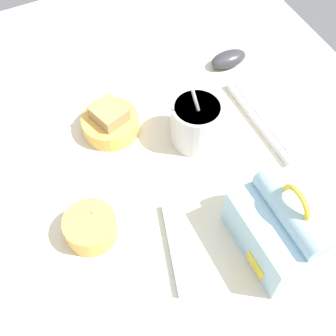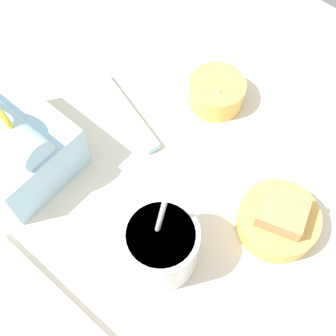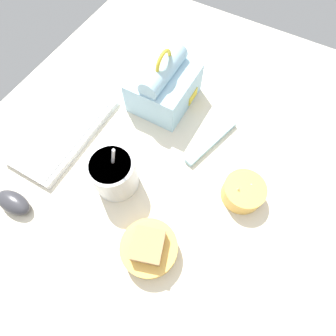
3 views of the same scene
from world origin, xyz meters
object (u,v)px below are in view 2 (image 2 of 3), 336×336
at_px(bento_bowl_snacks, 217,92).
at_px(bento_bowl_sandwich, 279,219).
at_px(soup_cup, 161,246).
at_px(lunch_bag, 13,143).
at_px(chopstick_case, 127,112).

bearing_deg(bento_bowl_snacks, bento_bowl_sandwich, 149.85).
distance_m(soup_cup, bento_bowl_snacks, 0.32).
height_order(lunch_bag, soup_cup, lunch_bag).
bearing_deg(bento_bowl_sandwich, bento_bowl_snacks, -30.15).
bearing_deg(soup_cup, bento_bowl_snacks, -67.24).
bearing_deg(bento_bowl_sandwich, lunch_bag, 25.29).
bearing_deg(lunch_bag, soup_cup, -174.38).
relative_size(lunch_bag, chopstick_case, 0.97).
relative_size(soup_cup, chopstick_case, 0.92).
distance_m(lunch_bag, chopstick_case, 0.21).
bearing_deg(lunch_bag, chopstick_case, -110.31).
xyz_separation_m(lunch_bag, chopstick_case, (-0.07, -0.19, -0.05)).
bearing_deg(chopstick_case, bento_bowl_sandwich, 179.87).
bearing_deg(bento_bowl_snacks, chopstick_case, 51.89).
xyz_separation_m(soup_cup, bento_bowl_snacks, (0.12, -0.29, -0.03)).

